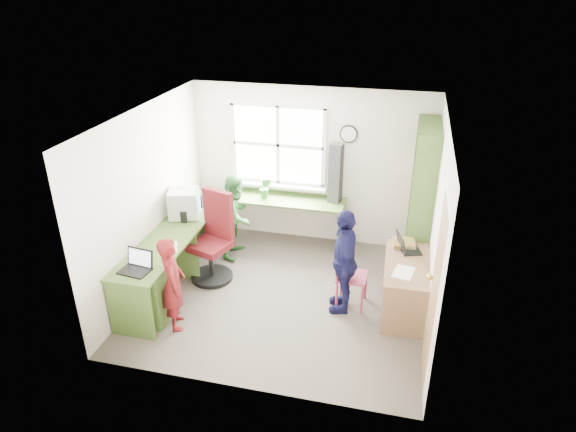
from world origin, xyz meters
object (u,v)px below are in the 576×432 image
object	(u,v)px
right_desk	(406,276)
bookshelf	(421,203)
laptop_right	(406,246)
cd_tower	(336,173)
wooden_chair	(347,272)
person_green	(236,216)
l_desk	(180,265)
person_navy	(344,261)
laptop_left	(137,265)
potted_plant	(265,188)
crt_monitor	(184,204)
person_red	(173,284)
swivel_chair	(214,242)

from	to	relation	value
right_desk	bookshelf	distance (m)	1.23
laptop_right	cd_tower	distance (m)	1.62
wooden_chair	laptop_right	bearing A→B (deg)	30.11
person_green	l_desk	bearing A→B (deg)	166.10
person_green	wooden_chair	bearing A→B (deg)	-113.73
person_navy	laptop_left	bearing A→B (deg)	-76.98
laptop_left	person_navy	bearing A→B (deg)	28.05
cd_tower	potted_plant	size ratio (longest dim) A/B	2.82
wooden_chair	person_navy	bearing A→B (deg)	-102.74
crt_monitor	potted_plant	size ratio (longest dim) A/B	1.54
wooden_chair	person_red	size ratio (longest dim) A/B	0.73
right_desk	cd_tower	xyz separation A→B (m)	(-1.12, 1.43, 0.71)
laptop_left	potted_plant	bearing A→B (deg)	76.80
wooden_chair	cd_tower	bearing A→B (deg)	107.73
cd_tower	person_green	bearing A→B (deg)	-143.98
swivel_chair	laptop_right	world-z (taller)	swivel_chair
potted_plant	person_green	size ratio (longest dim) A/B	0.25
person_red	potted_plant	bearing A→B (deg)	-38.49
wooden_chair	crt_monitor	xyz separation A→B (m)	(-2.36, 0.45, 0.49)
crt_monitor	person_green	xyz separation A→B (m)	(0.60, 0.43, -0.33)
right_desk	person_navy	distance (m)	0.79
potted_plant	swivel_chair	bearing A→B (deg)	-109.99
swivel_chair	laptop_left	world-z (taller)	swivel_chair
wooden_chair	laptop_right	size ratio (longest dim) A/B	2.16
bookshelf	swivel_chair	size ratio (longest dim) A/B	1.69
l_desk	bookshelf	distance (m)	3.35
bookshelf	cd_tower	xyz separation A→B (m)	(-1.24, 0.32, 0.20)
bookshelf	cd_tower	size ratio (longest dim) A/B	2.34
bookshelf	person_navy	world-z (taller)	bookshelf
laptop_left	l_desk	bearing A→B (deg)	80.50
cd_tower	laptop_left	bearing A→B (deg)	-115.38
cd_tower	person_green	xyz separation A→B (m)	(-1.35, -0.58, -0.57)
l_desk	person_green	xyz separation A→B (m)	(0.37, 1.21, 0.17)
right_desk	bookshelf	world-z (taller)	bookshelf
crt_monitor	person_red	bearing A→B (deg)	-88.56
cd_tower	person_navy	xyz separation A→B (m)	(0.37, -1.59, -0.51)
laptop_left	person_navy	size ratio (longest dim) A/B	0.27
bookshelf	laptop_right	size ratio (longest dim) A/B	5.31
right_desk	cd_tower	world-z (taller)	cd_tower
crt_monitor	person_red	distance (m)	1.50
person_navy	potted_plant	bearing A→B (deg)	-143.72
person_red	swivel_chair	bearing A→B (deg)	-29.79
right_desk	potted_plant	distance (m)	2.56
swivel_chair	person_red	xyz separation A→B (m)	(-0.06, -1.15, 0.06)
wooden_chair	laptop_left	bearing A→B (deg)	-154.82
cd_tower	person_green	distance (m)	1.58
cd_tower	crt_monitor	bearing A→B (deg)	-139.80
bookshelf	cd_tower	world-z (taller)	bookshelf
l_desk	crt_monitor	size ratio (longest dim) A/B	6.05
bookshelf	laptop_right	bearing A→B (deg)	-100.83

